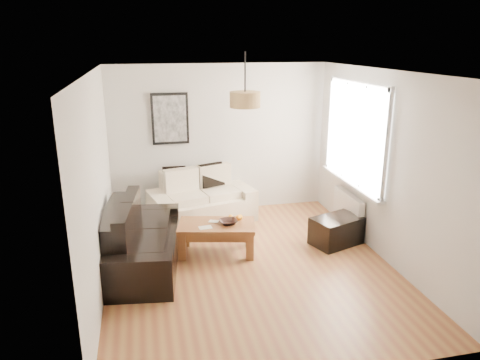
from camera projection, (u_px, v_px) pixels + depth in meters
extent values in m
plane|color=brown|center=(249.00, 265.00, 6.21)|extent=(4.50, 4.50, 0.00)
cube|color=white|center=(348.00, 209.00, 7.22)|extent=(0.10, 0.90, 0.52)
cylinder|color=tan|center=(245.00, 100.00, 5.83)|extent=(0.40, 0.40, 0.20)
cube|color=black|center=(336.00, 231.00, 6.82)|extent=(0.85, 0.69, 0.42)
cube|color=black|center=(174.00, 178.00, 7.67)|extent=(0.40, 0.13, 0.39)
cube|color=black|center=(211.00, 175.00, 7.80)|extent=(0.43, 0.26, 0.41)
imported|color=black|center=(228.00, 222.00, 6.44)|extent=(0.27, 0.27, 0.06)
sphere|color=orange|center=(238.00, 218.00, 6.58)|extent=(0.10, 0.10, 0.08)
sphere|color=#FF9C15|center=(240.00, 217.00, 6.60)|extent=(0.10, 0.10, 0.08)
sphere|color=#FF9F15|center=(231.00, 217.00, 6.62)|extent=(0.07, 0.07, 0.06)
cube|color=beige|center=(205.00, 228.00, 6.33)|extent=(0.19, 0.14, 0.01)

